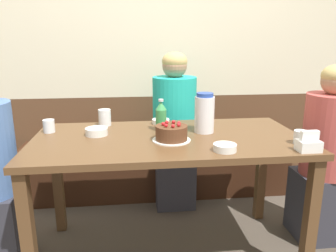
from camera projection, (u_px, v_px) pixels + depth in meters
name	position (u px, v px, depth m)	size (l,w,h in m)	color
ground_plane	(168.00, 251.00, 2.06)	(12.00, 12.00, 0.00)	#4C4238
back_wall	(154.00, 44.00, 2.74)	(4.80, 0.04, 2.50)	brown
bench_seat	(157.00, 168.00, 2.79)	(2.22, 0.38, 0.44)	#381E11
dining_table	(168.00, 152.00, 1.89)	(1.53, 0.77, 0.75)	brown
birthday_cake	(171.00, 133.00, 1.78)	(0.21, 0.21, 0.10)	white
water_pitcher	(204.00, 113.00, 1.93)	(0.12, 0.12, 0.24)	white
soju_bottle	(161.00, 116.00, 1.97)	(0.07, 0.07, 0.19)	#388E4C
napkin_holder	(309.00, 144.00, 1.61)	(0.11, 0.08, 0.11)	white
bowl_soup_white	(225.00, 147.00, 1.62)	(0.12, 0.12, 0.04)	white
bowl_rice_small	(97.00, 132.00, 1.89)	(0.13, 0.13, 0.04)	white
bowl_side_dish	(161.00, 121.00, 2.15)	(0.11, 0.11, 0.03)	white
glass_water_tall	(301.00, 137.00, 1.73)	(0.07, 0.07, 0.07)	silver
glass_tumbler_short	(105.00, 117.00, 2.09)	(0.08, 0.08, 0.10)	silver
glass_shot_small	(49.00, 126.00, 1.94)	(0.07, 0.07, 0.08)	silver
person_teal_shirt	(174.00, 135.00, 2.54)	(0.33, 0.34, 1.20)	#33333D
person_pale_blue_shirt	(326.00, 160.00, 2.09)	(0.34, 0.32, 1.15)	#33333D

